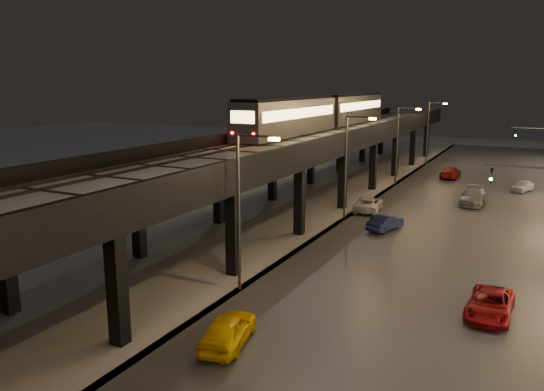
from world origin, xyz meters
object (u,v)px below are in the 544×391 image
at_px(car_mid_silver, 368,205).
at_px(car_near_white, 385,223).
at_px(car_onc_dark, 490,305).
at_px(car_onc_red, 522,186).
at_px(car_mid_dark, 450,173).
at_px(subway_train, 324,111).
at_px(car_onc_white, 473,197).
at_px(car_taxi, 228,331).

bearing_deg(car_mid_silver, car_near_white, 110.09).
relative_size(car_mid_silver, car_onc_dark, 1.07).
relative_size(car_near_white, car_onc_red, 1.06).
height_order(car_mid_dark, car_onc_red, car_mid_dark).
distance_m(subway_train, car_onc_red, 23.21).
bearing_deg(car_onc_red, car_onc_dark, -71.30).
height_order(car_near_white, car_onc_dark, car_onc_dark).
height_order(car_mid_dark, car_onc_white, car_onc_white).
relative_size(subway_train, car_mid_dark, 7.65).
distance_m(car_mid_silver, car_onc_red, 20.53).
height_order(car_near_white, car_onc_red, car_near_white).
xyz_separation_m(car_taxi, car_near_white, (1.29, 21.99, -0.09)).
bearing_deg(car_onc_white, car_onc_dark, -81.52).
distance_m(car_taxi, car_onc_dark, 13.34).
xyz_separation_m(car_mid_silver, car_mid_dark, (4.00, 21.60, 0.04)).
height_order(car_mid_silver, car_onc_white, car_onc_white).
bearing_deg(car_onc_white, car_onc_red, 66.24).
bearing_deg(car_mid_silver, car_mid_dark, -109.07).
bearing_deg(car_near_white, subway_train, -39.16).
distance_m(car_mid_dark, car_onc_dark, 41.54).
xyz_separation_m(car_mid_silver, car_onc_red, (12.34, 16.41, -0.06)).
relative_size(subway_train, car_onc_white, 7.07).
relative_size(car_onc_white, car_onc_red, 1.49).
height_order(subway_train, car_taxi, subway_train).
distance_m(subway_train, car_mid_silver, 16.09).
bearing_deg(car_onc_dark, car_onc_white, 99.99).
distance_m(car_taxi, car_near_white, 22.03).
relative_size(car_mid_dark, car_onc_dark, 1.08).
height_order(car_taxi, car_onc_red, car_taxi).
bearing_deg(car_onc_white, car_mid_dark, 107.22).
xyz_separation_m(subway_train, car_mid_dark, (12.82, 10.62, -7.74)).
bearing_deg(car_mid_silver, car_onc_red, -135.51).
xyz_separation_m(car_near_white, car_onc_white, (5.19, 13.08, 0.15)).
bearing_deg(car_near_white, car_mid_silver, -46.10).
distance_m(car_onc_white, car_onc_red, 9.88).
xyz_separation_m(car_mid_dark, car_onc_dark, (8.08, -40.75, -0.08)).
height_order(car_mid_silver, car_onc_dark, car_mid_silver).
bearing_deg(car_onc_red, car_mid_silver, -107.81).
relative_size(subway_train, car_taxi, 8.92).
height_order(car_mid_dark, car_onc_dark, car_mid_dark).
xyz_separation_m(car_mid_dark, car_onc_red, (8.34, -5.19, -0.10)).
bearing_deg(subway_train, car_onc_dark, -55.25).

